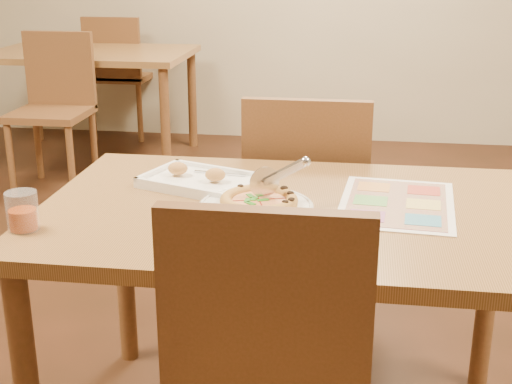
# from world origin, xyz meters

# --- Properties ---
(dining_table) EXTENTS (1.30, 0.85, 0.72)m
(dining_table) POSITION_xyz_m (0.00, 0.00, 0.63)
(dining_table) COLOR olive
(dining_table) RESTS_ON ground
(chair_far) EXTENTS (0.42, 0.42, 0.47)m
(chair_far) POSITION_xyz_m (-0.00, 0.60, 0.57)
(chair_far) COLOR brown
(chair_far) RESTS_ON ground
(bg_table) EXTENTS (1.30, 0.85, 0.72)m
(bg_table) POSITION_xyz_m (-1.60, 2.80, 0.63)
(bg_table) COLOR olive
(bg_table) RESTS_ON ground
(bg_chair_near) EXTENTS (0.42, 0.42, 0.47)m
(bg_chair_near) POSITION_xyz_m (-1.60, 2.20, 0.57)
(bg_chair_near) COLOR brown
(bg_chair_near) RESTS_ON ground
(bg_chair_far) EXTENTS (0.42, 0.42, 0.47)m
(bg_chair_far) POSITION_xyz_m (-1.60, 3.30, 0.57)
(bg_chair_far) COLOR brown
(bg_chair_far) RESTS_ON ground
(plate) EXTENTS (0.32, 0.32, 0.02)m
(plate) POSITION_xyz_m (-0.08, -0.04, 0.73)
(plate) COLOR silver
(plate) RESTS_ON dining_table
(pizza) EXTENTS (0.20, 0.20, 0.03)m
(pizza) POSITION_xyz_m (-0.08, -0.04, 0.75)
(pizza) COLOR gold
(pizza) RESTS_ON plate
(pizza_cutter) EXTENTS (0.14, 0.09, 0.09)m
(pizza_cutter) POSITION_xyz_m (-0.03, 0.00, 0.80)
(pizza_cutter) COLOR silver
(pizza_cutter) RESTS_ON pizza
(appetizer_tray) EXTENTS (0.36, 0.31, 0.06)m
(appetizer_tray) POSITION_xyz_m (-0.27, 0.14, 0.73)
(appetizer_tray) COLOR white
(appetizer_tray) RESTS_ON dining_table
(glass_tumbler) EXTENTS (0.08, 0.08, 0.09)m
(glass_tumbler) POSITION_xyz_m (-0.61, -0.25, 0.76)
(glass_tumbler) COLOR #90310B
(glass_tumbler) RESTS_ON dining_table
(menu) EXTENTS (0.32, 0.43, 0.00)m
(menu) POSITION_xyz_m (0.27, 0.06, 0.72)
(menu) COLOR white
(menu) RESTS_ON dining_table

